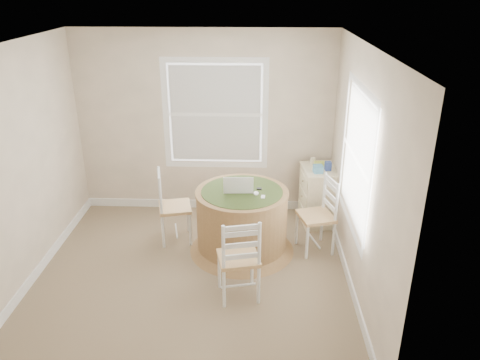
{
  "coord_description": "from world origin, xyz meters",
  "views": [
    {
      "loc": [
        0.72,
        -4.5,
        3.18
      ],
      "look_at": [
        0.54,
        0.45,
        1.04
      ],
      "focal_mm": 35.0,
      "sensor_mm": 36.0,
      "label": 1
    }
  ],
  "objects_px": {
    "laptop": "(238,188)",
    "chair_left": "(175,207)",
    "chair_near": "(238,258)",
    "chair_right": "(316,216)",
    "corner_chest": "(318,195)",
    "round_table": "(242,218)"
  },
  "relations": [
    {
      "from": "round_table",
      "to": "chair_right",
      "type": "height_order",
      "value": "chair_right"
    },
    {
      "from": "chair_near",
      "to": "chair_right",
      "type": "height_order",
      "value": "same"
    },
    {
      "from": "chair_left",
      "to": "corner_chest",
      "type": "relative_size",
      "value": 1.17
    },
    {
      "from": "chair_near",
      "to": "laptop",
      "type": "distance_m",
      "value": 1.02
    },
    {
      "from": "round_table",
      "to": "chair_right",
      "type": "bearing_deg",
      "value": 7.44
    },
    {
      "from": "chair_near",
      "to": "corner_chest",
      "type": "xyz_separation_m",
      "value": [
        1.04,
        1.73,
        -0.07
      ]
    },
    {
      "from": "chair_left",
      "to": "chair_right",
      "type": "height_order",
      "value": "same"
    },
    {
      "from": "chair_right",
      "to": "corner_chest",
      "type": "height_order",
      "value": "chair_right"
    },
    {
      "from": "round_table",
      "to": "chair_near",
      "type": "bearing_deg",
      "value": -85.44
    },
    {
      "from": "chair_left",
      "to": "chair_right",
      "type": "distance_m",
      "value": 1.8
    },
    {
      "from": "laptop",
      "to": "chair_left",
      "type": "bearing_deg",
      "value": -17.0
    },
    {
      "from": "chair_near",
      "to": "laptop",
      "type": "xyz_separation_m",
      "value": [
        -0.04,
        0.95,
        0.37
      ]
    },
    {
      "from": "chair_left",
      "to": "chair_near",
      "type": "distance_m",
      "value": 1.45
    },
    {
      "from": "round_table",
      "to": "chair_left",
      "type": "relative_size",
      "value": 1.38
    },
    {
      "from": "chair_near",
      "to": "chair_right",
      "type": "xyz_separation_m",
      "value": [
        0.92,
        0.98,
        0.0
      ]
    },
    {
      "from": "round_table",
      "to": "chair_left",
      "type": "height_order",
      "value": "chair_left"
    },
    {
      "from": "chair_near",
      "to": "laptop",
      "type": "relative_size",
      "value": 2.59
    },
    {
      "from": "chair_left",
      "to": "chair_right",
      "type": "bearing_deg",
      "value": -108.77
    },
    {
      "from": "chair_near",
      "to": "chair_right",
      "type": "bearing_deg",
      "value": -145.74
    },
    {
      "from": "corner_chest",
      "to": "laptop",
      "type": "bearing_deg",
      "value": -150.37
    },
    {
      "from": "chair_near",
      "to": "laptop",
      "type": "height_order",
      "value": "laptop"
    },
    {
      "from": "laptop",
      "to": "corner_chest",
      "type": "relative_size",
      "value": 0.45
    }
  ]
}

